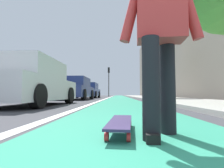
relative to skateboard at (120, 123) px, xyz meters
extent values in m
plane|color=#38383D|center=(9.03, -0.13, -0.09)|extent=(80.00, 80.00, 0.00)
cube|color=#288466|center=(23.03, -0.13, -0.09)|extent=(56.00, 2.01, 0.00)
cube|color=silver|center=(19.03, 1.02, -0.09)|extent=(52.00, 0.16, 0.01)
cube|color=#9E9B93|center=(17.03, -3.16, -0.04)|extent=(52.00, 3.20, 0.10)
cube|color=slate|center=(21.03, -5.89, 5.63)|extent=(40.00, 1.20, 11.45)
cylinder|color=red|center=(0.31, 0.06, -0.06)|extent=(0.07, 0.04, 0.07)
cylinder|color=red|center=(0.29, -0.11, -0.06)|extent=(0.07, 0.04, 0.07)
cylinder|color=red|center=(-0.29, 0.11, -0.06)|extent=(0.07, 0.04, 0.07)
cylinder|color=red|center=(-0.31, -0.06, -0.06)|extent=(0.07, 0.04, 0.07)
cube|color=silver|center=(0.30, -0.03, -0.01)|extent=(0.07, 0.12, 0.02)
cube|color=silver|center=(-0.30, 0.03, -0.01)|extent=(0.07, 0.12, 0.02)
cube|color=#33284C|center=(0.00, 0.00, 0.01)|extent=(0.85, 0.27, 0.02)
cylinder|color=black|center=(-0.26, -0.24, 0.32)|extent=(0.14, 0.14, 0.82)
cylinder|color=black|center=(-0.02, -0.44, 0.32)|extent=(0.14, 0.14, 0.82)
cube|color=black|center=(-0.26, -0.24, -0.06)|extent=(0.27, 0.12, 0.07)
cube|color=#B22D2D|center=(-0.15, -0.35, 1.03)|extent=(0.27, 0.42, 0.60)
cylinder|color=#B22D2D|center=(-0.13, -0.11, 1.03)|extent=(0.11, 0.24, 0.60)
cylinder|color=#B22D2D|center=(-0.17, -0.59, 1.03)|extent=(0.11, 0.24, 0.60)
cube|color=silver|center=(3.90, 2.81, 0.43)|extent=(4.15, 1.83, 0.70)
cube|color=silver|center=(3.75, 2.82, 1.08)|extent=(2.30, 1.65, 0.60)
cube|color=#4C606B|center=(4.88, 2.79, 1.08)|extent=(0.07, 1.53, 0.51)
cylinder|color=black|center=(5.19, 3.61, 0.22)|extent=(0.63, 0.23, 0.63)
cylinder|color=black|center=(5.16, 1.96, 0.22)|extent=(0.63, 0.23, 0.63)
cylinder|color=black|center=(2.61, 2.01, 0.22)|extent=(0.63, 0.23, 0.63)
cube|color=navy|center=(10.09, 2.93, 0.45)|extent=(4.35, 1.89, 0.70)
cube|color=navy|center=(9.94, 2.94, 1.10)|extent=(2.41, 1.71, 0.60)
cube|color=#4C606B|center=(11.13, 2.91, 1.10)|extent=(0.07, 1.59, 0.51)
cylinder|color=black|center=(11.44, 3.77, 0.24)|extent=(0.68, 0.23, 0.67)
cylinder|color=black|center=(11.41, 2.05, 0.24)|extent=(0.68, 0.23, 0.67)
cylinder|color=black|center=(8.77, 3.82, 0.24)|extent=(0.68, 0.23, 0.67)
cylinder|color=black|center=(8.73, 2.10, 0.24)|extent=(0.68, 0.23, 0.67)
cube|color=navy|center=(15.64, 2.98, 0.44)|extent=(4.33, 1.87, 0.70)
cube|color=navy|center=(15.49, 2.98, 1.09)|extent=(2.39, 1.70, 0.60)
cube|color=#4C606B|center=(16.67, 2.96, 1.09)|extent=(0.07, 1.59, 0.51)
cylinder|color=black|center=(16.99, 3.81, 0.23)|extent=(0.65, 0.23, 0.65)
cylinder|color=black|center=(16.96, 2.10, 0.23)|extent=(0.65, 0.23, 0.65)
cylinder|color=black|center=(14.32, 3.86, 0.23)|extent=(0.65, 0.23, 0.65)
cylinder|color=black|center=(14.29, 2.15, 0.23)|extent=(0.65, 0.23, 0.65)
cylinder|color=#2D2D2D|center=(23.80, 1.42, 1.68)|extent=(0.12, 0.12, 3.54)
cube|color=black|center=(23.80, 1.42, 3.85)|extent=(0.24, 0.28, 0.80)
sphere|color=#360606|center=(23.93, 1.42, 4.11)|extent=(0.16, 0.16, 0.16)
sphere|color=gold|center=(23.93, 1.42, 3.85)|extent=(0.16, 0.16, 0.16)
sphere|color=black|center=(23.93, 1.42, 3.59)|extent=(0.16, 0.16, 0.16)
cylinder|color=brown|center=(10.77, -2.76, 1.13)|extent=(0.30, 0.30, 2.44)
sphere|color=olive|center=(10.77, -2.76, 3.09)|extent=(2.11, 2.11, 2.11)
cylinder|color=#384260|center=(13.97, -2.65, 0.28)|extent=(0.13, 0.13, 0.74)
cylinder|color=#384260|center=(13.73, -2.48, 0.28)|extent=(0.13, 0.13, 0.74)
cube|color=black|center=(13.97, -2.65, -0.06)|extent=(0.23, 0.09, 0.06)
cube|color=black|center=(13.86, -2.56, 0.92)|extent=(0.22, 0.36, 0.54)
cylinder|color=black|center=(13.86, -2.77, 0.92)|extent=(0.08, 0.21, 0.54)
cylinder|color=black|center=(13.86, -2.34, 0.92)|extent=(0.08, 0.21, 0.54)
sphere|color=tan|center=(13.86, -2.56, 1.29)|extent=(0.20, 0.20, 0.20)
camera|label=1|loc=(-1.64, 0.02, 0.27)|focal=27.77mm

